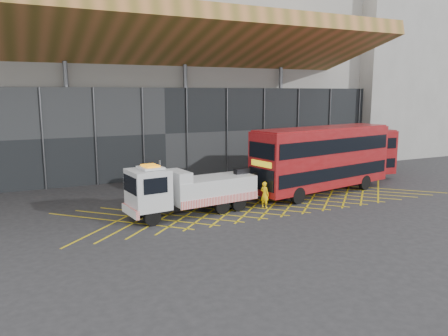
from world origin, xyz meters
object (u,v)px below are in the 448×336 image
recovery_truck (189,190)px  bus_second (337,153)px  bus_towed (323,157)px  worker (265,195)px

recovery_truck → bus_second: bus_second is taller
recovery_truck → bus_second: 16.10m
bus_second → bus_towed: bearing=-134.8°
bus_second → worker: (-10.30, -5.13, -1.53)m
recovery_truck → bus_towed: (11.32, 1.27, 1.19)m
recovery_truck → bus_towed: bus_towed is taller
recovery_truck → bus_towed: size_ratio=0.79×
recovery_truck → bus_towed: bearing=0.0°
recovery_truck → worker: recovery_truck is taller
recovery_truck → worker: bearing=-13.2°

